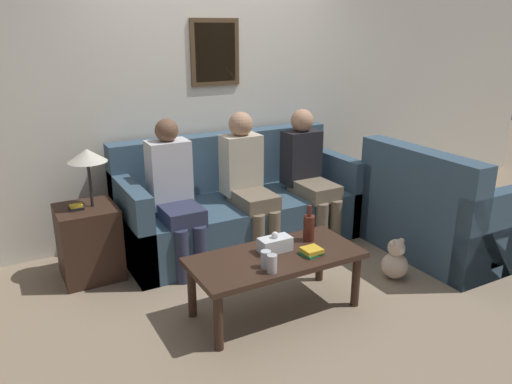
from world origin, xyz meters
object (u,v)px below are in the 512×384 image
(person_middle, at_px, (247,177))
(teddy_bear, at_px, (395,261))
(couch_side, at_px, (440,217))
(person_left, at_px, (174,190))
(drinking_glass, at_px, (266,259))
(couch_main, at_px, (238,207))
(wine_bottle, at_px, (309,227))
(coffee_table, at_px, (276,263))
(person_right, at_px, (308,170))

(person_middle, height_order, teddy_bear, person_middle)
(couch_side, height_order, person_left, person_left)
(person_left, bearing_deg, person_middle, 1.46)
(couch_side, relative_size, teddy_bear, 3.72)
(person_left, distance_m, teddy_bear, 1.87)
(drinking_glass, distance_m, person_left, 1.18)
(couch_main, xyz_separation_m, drinking_glass, (-0.48, -1.36, 0.16))
(couch_main, xyz_separation_m, couch_side, (1.44, -1.09, 0.00))
(couch_main, height_order, wine_bottle, couch_main)
(couch_side, bearing_deg, couch_main, 52.79)
(coffee_table, bearing_deg, drinking_glass, -140.86)
(coffee_table, bearing_deg, person_right, 46.67)
(coffee_table, distance_m, drinking_glass, 0.22)
(couch_side, bearing_deg, drinking_glass, 97.78)
(wine_bottle, height_order, person_middle, person_middle)
(couch_side, distance_m, person_middle, 1.73)
(person_left, bearing_deg, wine_bottle, -53.49)
(couch_main, height_order, person_middle, person_middle)
(couch_main, bearing_deg, person_middle, -89.94)
(person_left, relative_size, person_right, 1.02)
(person_left, height_order, teddy_bear, person_left)
(person_left, distance_m, person_right, 1.31)
(couch_main, bearing_deg, person_left, -163.28)
(wine_bottle, xyz_separation_m, drinking_glass, (-0.49, -0.22, -0.05))
(couch_main, distance_m, person_right, 0.74)
(drinking_glass, bearing_deg, teddy_bear, 3.63)
(person_middle, height_order, person_right, person_middle)
(couch_main, bearing_deg, couch_side, -37.21)
(wine_bottle, relative_size, drinking_glass, 2.39)
(couch_side, height_order, person_right, person_right)
(coffee_table, distance_m, person_middle, 1.14)
(couch_main, distance_m, couch_side, 1.81)
(wine_bottle, xyz_separation_m, person_left, (-0.69, 0.93, 0.13))
(drinking_glass, relative_size, person_left, 0.09)
(drinking_glass, bearing_deg, person_right, 45.76)
(person_middle, bearing_deg, couch_main, 90.06)
(teddy_bear, bearing_deg, drinking_glass, -176.37)
(drinking_glass, relative_size, teddy_bear, 0.34)
(person_middle, relative_size, person_right, 1.02)
(wine_bottle, height_order, teddy_bear, wine_bottle)
(person_right, bearing_deg, couch_main, 161.39)
(couch_main, height_order, coffee_table, couch_main)
(coffee_table, relative_size, wine_bottle, 4.41)
(wine_bottle, xyz_separation_m, teddy_bear, (0.75, -0.14, -0.39))
(wine_bottle, bearing_deg, couch_main, 90.38)
(couch_main, relative_size, teddy_bear, 6.52)
(coffee_table, bearing_deg, person_middle, 72.34)
(person_middle, bearing_deg, person_right, -2.30)
(couch_side, xyz_separation_m, wine_bottle, (-1.43, -0.04, 0.20))
(wine_bottle, bearing_deg, person_left, 126.51)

